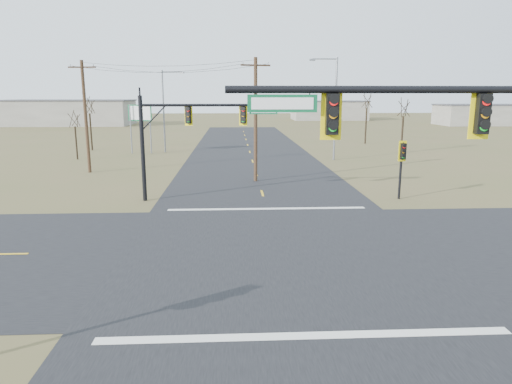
% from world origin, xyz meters
% --- Properties ---
extents(ground, '(320.00, 320.00, 0.00)m').
position_xyz_m(ground, '(0.00, 0.00, 0.00)').
color(ground, brown).
rests_on(ground, ground).
extents(road_ew, '(160.00, 14.00, 0.02)m').
position_xyz_m(road_ew, '(0.00, 0.00, 0.01)').
color(road_ew, black).
rests_on(road_ew, ground).
extents(road_ns, '(14.00, 160.00, 0.02)m').
position_xyz_m(road_ns, '(0.00, 0.00, 0.01)').
color(road_ns, black).
rests_on(road_ns, ground).
extents(stop_bar_near, '(12.00, 0.40, 0.01)m').
position_xyz_m(stop_bar_near, '(0.00, -7.50, 0.03)').
color(stop_bar_near, silver).
rests_on(stop_bar_near, road_ns).
extents(stop_bar_far, '(12.00, 0.40, 0.01)m').
position_xyz_m(stop_bar_far, '(0.00, 7.50, 0.03)').
color(stop_bar_far, silver).
rests_on(stop_bar_far, road_ns).
extents(mast_arm_near, '(10.92, 0.43, 7.54)m').
position_xyz_m(mast_arm_near, '(4.96, -7.50, 5.47)').
color(mast_arm_near, black).
rests_on(mast_arm_near, ground).
extents(mast_arm_far, '(8.84, 0.59, 6.78)m').
position_xyz_m(mast_arm_far, '(-4.79, 10.24, 4.91)').
color(mast_arm_far, black).
rests_on(mast_arm_far, ground).
extents(pedestal_signal_ne, '(0.63, 0.53, 3.92)m').
position_xyz_m(pedestal_signal_ne, '(9.04, 9.75, 2.90)').
color(pedestal_signal_ne, black).
rests_on(pedestal_signal_ne, ground).
extents(utility_pole_near, '(2.32, 0.66, 9.64)m').
position_xyz_m(utility_pole_near, '(-0.24, 16.74, 5.01)').
color(utility_pole_near, '#492F1F').
rests_on(utility_pole_near, ground).
extents(utility_pole_far, '(2.39, 0.28, 9.75)m').
position_xyz_m(utility_pole_far, '(-14.93, 21.84, 5.06)').
color(utility_pole_far, '#492F1F').
rests_on(utility_pole_far, ground).
extents(highway_sign, '(2.91, 1.06, 5.72)m').
position_xyz_m(highway_sign, '(-12.93, 35.46, 4.07)').
color(highway_sign, gray).
rests_on(highway_sign, ground).
extents(streetlight_a, '(2.95, 0.27, 10.64)m').
position_xyz_m(streetlight_a, '(8.50, 28.68, 5.97)').
color(streetlight_a, gray).
rests_on(streetlight_a, ground).
extents(streetlight_c, '(2.72, 0.43, 9.69)m').
position_xyz_m(streetlight_c, '(-10.08, 36.48, 5.44)').
color(streetlight_c, gray).
rests_on(streetlight_c, ground).
extents(bare_tree_a, '(2.69, 2.69, 5.52)m').
position_xyz_m(bare_tree_a, '(-18.87, 30.54, 4.37)').
color(bare_tree_a, black).
rests_on(bare_tree_a, ground).
extents(bare_tree_b, '(3.58, 3.58, 7.03)m').
position_xyz_m(bare_tree_b, '(-19.82, 39.05, 5.62)').
color(bare_tree_b, black).
rests_on(bare_tree_b, ground).
extents(bare_tree_c, '(3.55, 3.55, 6.91)m').
position_xyz_m(bare_tree_c, '(18.37, 34.87, 5.42)').
color(bare_tree_c, black).
rests_on(bare_tree_c, ground).
extents(bare_tree_d, '(2.94, 2.94, 7.64)m').
position_xyz_m(bare_tree_d, '(16.91, 45.18, 6.15)').
color(bare_tree_d, black).
rests_on(bare_tree_d, ground).
extents(warehouse_left, '(28.00, 14.00, 5.50)m').
position_xyz_m(warehouse_left, '(-40.00, 90.00, 2.75)').
color(warehouse_left, '#A19C8F').
rests_on(warehouse_left, ground).
extents(warehouse_mid, '(20.00, 12.00, 5.00)m').
position_xyz_m(warehouse_mid, '(25.00, 110.00, 2.50)').
color(warehouse_mid, '#A19C8F').
rests_on(warehouse_mid, ground).
extents(warehouse_right, '(18.00, 10.00, 4.50)m').
position_xyz_m(warehouse_right, '(55.00, 85.00, 2.25)').
color(warehouse_right, '#A19C8F').
rests_on(warehouse_right, ground).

